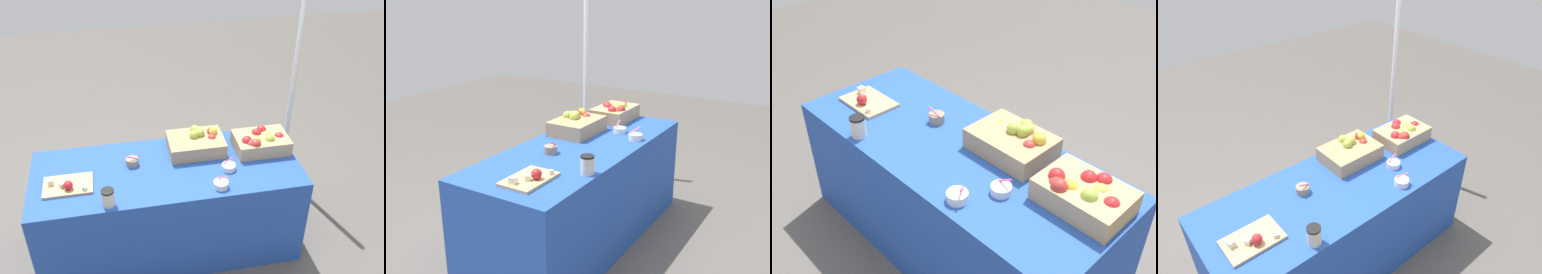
% 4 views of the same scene
% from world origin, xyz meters
% --- Properties ---
extents(ground_plane, '(10.00, 10.00, 0.00)m').
position_xyz_m(ground_plane, '(0.00, 0.00, 0.00)').
color(ground_plane, '#56514C').
extents(table, '(1.90, 0.76, 0.74)m').
position_xyz_m(table, '(0.00, 0.00, 0.37)').
color(table, '#234CAD').
rests_on(table, ground_plane).
extents(apple_crate_left, '(0.40, 0.28, 0.15)m').
position_xyz_m(apple_crate_left, '(0.73, 0.09, 0.81)').
color(apple_crate_left, tan).
rests_on(apple_crate_left, table).
extents(apple_crate_middle, '(0.41, 0.30, 0.16)m').
position_xyz_m(apple_crate_middle, '(0.25, 0.18, 0.81)').
color(apple_crate_middle, tan).
rests_on(apple_crate_middle, table).
extents(cutting_board_front, '(0.33, 0.22, 0.08)m').
position_xyz_m(cutting_board_front, '(-0.68, -0.08, 0.76)').
color(cutting_board_front, tan).
rests_on(cutting_board_front, table).
extents(sample_bowl_near, '(0.10, 0.10, 0.10)m').
position_xyz_m(sample_bowl_near, '(0.33, -0.28, 0.76)').
color(sample_bowl_near, silver).
rests_on(sample_bowl_near, table).
extents(sample_bowl_mid, '(0.10, 0.10, 0.09)m').
position_xyz_m(sample_bowl_mid, '(0.43, -0.10, 0.76)').
color(sample_bowl_mid, silver).
rests_on(sample_bowl_mid, table).
extents(sample_bowl_far, '(0.09, 0.09, 0.10)m').
position_xyz_m(sample_bowl_far, '(-0.23, 0.08, 0.77)').
color(sample_bowl_far, gray).
rests_on(sample_bowl_far, table).
extents(coffee_cup, '(0.08, 0.08, 0.12)m').
position_xyz_m(coffee_cup, '(-0.42, -0.31, 0.80)').
color(coffee_cup, beige).
rests_on(coffee_cup, table).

